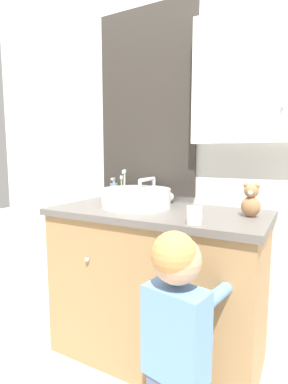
{
  "coord_description": "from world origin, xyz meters",
  "views": [
    {
      "loc": [
        0.72,
        -1.13,
        1.16
      ],
      "look_at": [
        -0.05,
        0.26,
        0.96
      ],
      "focal_mm": 28.0,
      "sensor_mm": 36.0,
      "label": 1
    }
  ],
  "objects_px": {
    "teddy_bear": "(251,201)",
    "drinking_cup": "(194,215)",
    "soap_dispenser": "(114,191)",
    "sink_basin": "(137,197)",
    "toothbrush_holder": "(124,193)",
    "child_figure": "(177,327)"
  },
  "relations": [
    {
      "from": "teddy_bear",
      "to": "drinking_cup",
      "type": "distance_m",
      "value": 0.33
    },
    {
      "from": "teddy_bear",
      "to": "soap_dispenser",
      "type": "bearing_deg",
      "value": 170.25
    },
    {
      "from": "sink_basin",
      "to": "soap_dispenser",
      "type": "xyz_separation_m",
      "value": [
        -0.29,
        0.19,
        0.0
      ]
    },
    {
      "from": "toothbrush_holder",
      "to": "drinking_cup",
      "type": "height_order",
      "value": "toothbrush_holder"
    },
    {
      "from": "sink_basin",
      "to": "toothbrush_holder",
      "type": "xyz_separation_m",
      "value": [
        -0.2,
        0.18,
        -0.01
      ]
    },
    {
      "from": "sink_basin",
      "to": "teddy_bear",
      "type": "xyz_separation_m",
      "value": [
        0.62,
        0.03,
        0.02
      ]
    },
    {
      "from": "teddy_bear",
      "to": "drinking_cup",
      "type": "bearing_deg",
      "value": -124.67
    },
    {
      "from": "soap_dispenser",
      "to": "child_figure",
      "type": "distance_m",
      "value": 1.09
    },
    {
      "from": "toothbrush_holder",
      "to": "child_figure",
      "type": "xyz_separation_m",
      "value": [
        0.66,
        -0.68,
        -0.38
      ]
    },
    {
      "from": "sink_basin",
      "to": "toothbrush_holder",
      "type": "height_order",
      "value": "toothbrush_holder"
    },
    {
      "from": "child_figure",
      "to": "drinking_cup",
      "type": "bearing_deg",
      "value": 97.11
    },
    {
      "from": "soap_dispenser",
      "to": "teddy_bear",
      "type": "distance_m",
      "value": 0.92
    },
    {
      "from": "sink_basin",
      "to": "child_figure",
      "type": "xyz_separation_m",
      "value": [
        0.46,
        -0.5,
        -0.39
      ]
    },
    {
      "from": "toothbrush_holder",
      "to": "soap_dispenser",
      "type": "distance_m",
      "value": 0.09
    },
    {
      "from": "soap_dispenser",
      "to": "sink_basin",
      "type": "bearing_deg",
      "value": -33.55
    },
    {
      "from": "soap_dispenser",
      "to": "child_figure",
      "type": "bearing_deg",
      "value": -42.75
    },
    {
      "from": "soap_dispenser",
      "to": "teddy_bear",
      "type": "xyz_separation_m",
      "value": [
        0.9,
        -0.16,
        0.02
      ]
    },
    {
      "from": "drinking_cup",
      "to": "soap_dispenser",
      "type": "bearing_deg",
      "value": 149.12
    },
    {
      "from": "soap_dispenser",
      "to": "teddy_bear",
      "type": "height_order",
      "value": "teddy_bear"
    },
    {
      "from": "soap_dispenser",
      "to": "drinking_cup",
      "type": "relative_size",
      "value": 1.87
    },
    {
      "from": "child_figure",
      "to": "drinking_cup",
      "type": "relative_size",
      "value": 11.52
    },
    {
      "from": "sink_basin",
      "to": "soap_dispenser",
      "type": "distance_m",
      "value": 0.34
    }
  ]
}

